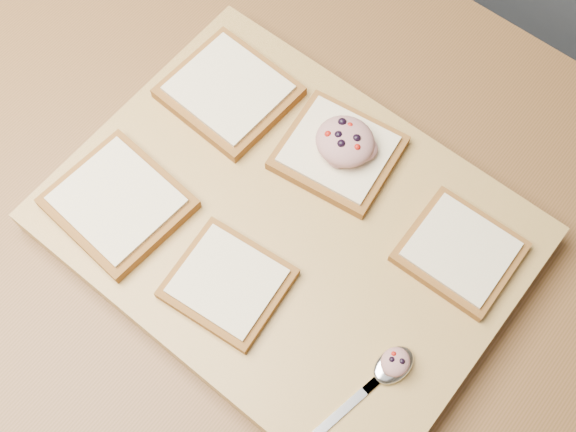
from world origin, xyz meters
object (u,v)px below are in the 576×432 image
Objects in this scene: bread_far_center at (338,152)px; tuna_salad_dollop at (345,141)px; spoon at (385,373)px; cutting_board at (288,229)px.

tuna_salad_dollop reaches higher than bread_far_center.
bread_far_center reaches higher than spoon.
spoon is at bearing -43.48° from tuna_salad_dollop.
bread_far_center is at bearing 94.12° from cutting_board.
bread_far_center reaches higher than cutting_board.
spoon is at bearing -42.14° from bread_far_center.
tuna_salad_dollop is 0.42× the size of spoon.
cutting_board is 0.19m from spoon.
spoon is (0.18, -0.16, -0.00)m from bread_far_center.
bread_far_center is 0.88× the size of spoon.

